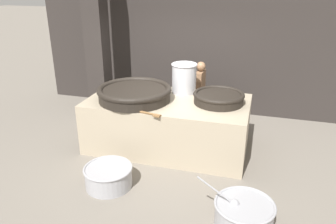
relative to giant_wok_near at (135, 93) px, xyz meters
The scene contains 11 objects.
ground_plane 1.31m from the giant_wok_near, 15.15° to the left, with size 60.00×60.00×0.00m, color slate.
back_wall 2.64m from the giant_wok_near, 75.90° to the left, with size 8.01×0.24×3.80m, color #2D2826.
support_pillar 2.07m from the giant_wok_near, 137.07° to the left, with size 0.44×0.44×3.80m, color #2D2826.
hearth_platform 0.90m from the giant_wok_near, 15.15° to the left, with size 3.07×1.61×1.00m.
giant_wok_near is the anchor object (origin of this frame).
giant_wok_far 1.59m from the giant_wok_near, ahead, with size 0.95×0.95×0.21m.
stock_pot 1.07m from the giant_wok_near, 41.22° to the left, with size 0.52×0.52×0.60m.
stirring_paddle 0.61m from the giant_wok_near, 67.84° to the right, with size 1.12×0.32×0.04m.
cook 1.82m from the giant_wok_near, 56.83° to the left, with size 0.35×0.54×1.46m.
prep_bowl_vegetables 3.00m from the giant_wok_near, 37.91° to the right, with size 1.08×0.83×0.70m.
prep_bowl_meat 1.70m from the giant_wok_near, 87.23° to the right, with size 0.79×0.79×0.35m.
Camera 1 is at (1.64, -5.65, 3.16)m, focal length 35.00 mm.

